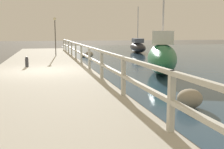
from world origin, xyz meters
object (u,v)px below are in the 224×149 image
sailboat_black (138,47)px  mooring_bollard (27,62)px  dock_lamp (55,29)px  sailboat_green (162,56)px

sailboat_black → mooring_bollard: bearing=-120.2°
sailboat_black → dock_lamp: bearing=-136.9°
sailboat_black → sailboat_green: (-3.70, -13.71, 0.23)m
mooring_bollard → sailboat_green: bearing=-13.3°
mooring_bollard → sailboat_black: size_ratio=0.09×
dock_lamp → sailboat_green: size_ratio=0.37×
sailboat_green → mooring_bollard: bearing=-169.6°
sailboat_green → dock_lamp: bearing=144.3°
dock_lamp → sailboat_black: (8.49, 5.61, -1.64)m
dock_lamp → sailboat_green: bearing=-59.4°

